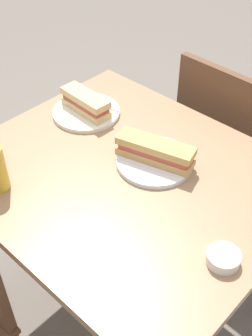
{
  "coord_description": "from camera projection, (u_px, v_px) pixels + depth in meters",
  "views": [
    {
      "loc": [
        0.68,
        -0.72,
        1.62
      ],
      "look_at": [
        0.0,
        0.0,
        0.74
      ],
      "focal_mm": 46.15,
      "sensor_mm": 36.0,
      "label": 1
    }
  ],
  "objects": [
    {
      "name": "ground_plane",
      "position": [
        126.0,
        300.0,
        1.81
      ],
      "size": [
        8.0,
        8.0,
        0.0
      ],
      "primitive_type": "plane",
      "color": "#6B6056"
    },
    {
      "name": "dining_table",
      "position": [
        126.0,
        199.0,
        1.41
      ],
      "size": [
        1.0,
        0.85,
        0.72
      ],
      "color": "#997251",
      "rests_on": "ground"
    },
    {
      "name": "chair_far",
      "position": [
        226.0,
        140.0,
        1.82
      ],
      "size": [
        0.41,
        0.41,
        0.87
      ],
      "color": "brown",
      "rests_on": "ground"
    },
    {
      "name": "plate_near",
      "position": [
        155.0,
        161.0,
        1.36
      ],
      "size": [
        0.24,
        0.24,
        0.01
      ],
      "primitive_type": "cylinder",
      "color": "white",
      "rests_on": "dining_table"
    },
    {
      "name": "baguette_sandwich_near",
      "position": [
        155.0,
        151.0,
        1.34
      ],
      "size": [
        0.26,
        0.14,
        0.07
      ],
      "color": "tan",
      "rests_on": "plate_near"
    },
    {
      "name": "knife_near",
      "position": [
        159.0,
        147.0,
        1.4
      ],
      "size": [
        0.18,
        0.02,
        0.01
      ],
      "color": "silver",
      "rests_on": "plate_near"
    },
    {
      "name": "plate_far",
      "position": [
        86.0,
        112.0,
        1.57
      ],
      "size": [
        0.24,
        0.24,
        0.01
      ],
      "primitive_type": "cylinder",
      "color": "silver",
      "rests_on": "dining_table"
    },
    {
      "name": "baguette_sandwich_far",
      "position": [
        86.0,
        103.0,
        1.54
      ],
      "size": [
        0.2,
        0.08,
        0.07
      ],
      "color": "#DBB77A",
      "rests_on": "plate_far"
    },
    {
      "name": "knife_far",
      "position": [
        95.0,
        103.0,
        1.59
      ],
      "size": [
        0.18,
        0.05,
        0.01
      ],
      "color": "silver",
      "rests_on": "plate_far"
    },
    {
      "name": "olive_bowl",
      "position": [
        223.0,
        258.0,
        1.07
      ],
      "size": [
        0.09,
        0.09,
        0.03
      ],
      "primitive_type": "cylinder",
      "color": "silver",
      "rests_on": "dining_table"
    }
  ]
}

